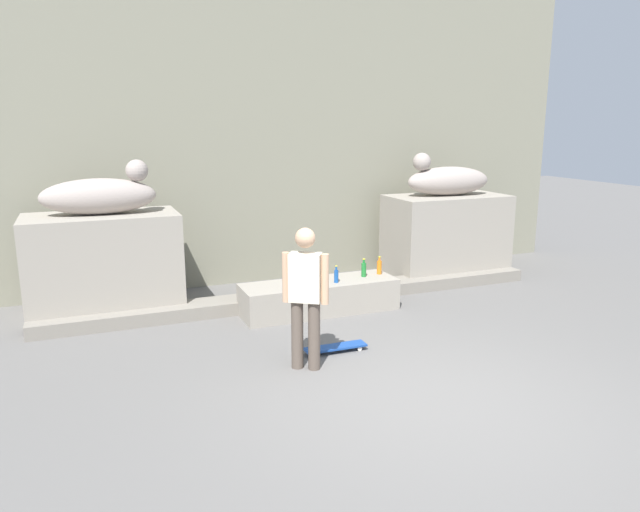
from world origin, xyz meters
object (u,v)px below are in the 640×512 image
object	(u,v)px
statue_reclining_right	(447,180)
skater	(305,292)
statue_reclining_left	(101,195)
bottle_orange	(379,267)
skateboard	(335,347)
bottle_green	(364,269)
bottle_blue	(336,276)

from	to	relation	value
statue_reclining_right	skater	distance (m)	4.98
statue_reclining_left	bottle_orange	xyz separation A→B (m)	(3.99, -1.04, -1.20)
skateboard	bottle_green	size ratio (longest dim) A/B	2.81
skater	bottle_orange	distance (m)	2.81
statue_reclining_left	skater	size ratio (longest dim) A/B	0.97
statue_reclining_left	bottle_orange	size ratio (longest dim) A/B	5.69
skater	bottle_green	size ratio (longest dim) A/B	5.85
bottle_blue	bottle_orange	size ratio (longest dim) A/B	0.91
statue_reclining_left	bottle_green	world-z (taller)	statue_reclining_left
bottle_blue	bottle_green	xyz separation A→B (m)	(0.53, 0.15, 0.01)
bottle_orange	bottle_blue	bearing A→B (deg)	-166.30
skateboard	bottle_orange	bearing A→B (deg)	49.03
skateboard	bottle_green	distance (m)	2.04
statue_reclining_right	skateboard	xyz separation A→B (m)	(-3.37, -2.68, -1.73)
statue_reclining_right	skater	bearing A→B (deg)	41.75
statue_reclining_left	statue_reclining_right	xyz separation A→B (m)	(5.88, 0.00, 0.00)
bottle_green	bottle_orange	distance (m)	0.30
statue_reclining_left	bottle_blue	distance (m)	3.60
statue_reclining_left	skateboard	world-z (taller)	statue_reclining_left
skater	bottle_blue	bearing A→B (deg)	90.07
bottle_blue	statue_reclining_right	bearing A→B (deg)	24.65
statue_reclining_left	bottle_green	bearing A→B (deg)	-13.98
skater	statue_reclining_right	bearing A→B (deg)	71.25
skater	bottle_orange	size ratio (longest dim) A/B	5.85
skater	bottle_orange	bearing A→B (deg)	78.04
bottle_blue	bottle_orange	bearing A→B (deg)	13.70
bottle_blue	bottle_green	world-z (taller)	bottle_green
statue_reclining_right	bottle_green	bearing A→B (deg)	30.64
statue_reclining_right	skateboard	world-z (taller)	statue_reclining_right
bottle_green	skater	bearing A→B (deg)	-131.62
statue_reclining_right	bottle_orange	xyz separation A→B (m)	(-1.90, -1.05, -1.20)
skateboard	bottle_orange	size ratio (longest dim) A/B	2.82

